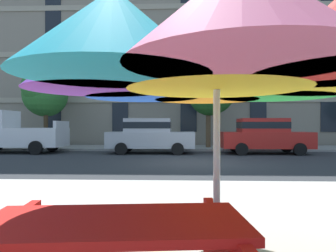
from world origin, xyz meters
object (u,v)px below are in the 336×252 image
Objects in this scene: pickup_white at (10,133)px; sedan_silver at (150,135)px; street_tree_left at (44,93)px; sedan_red at (264,135)px; street_tree_middle at (212,92)px; patio_umbrella at (217,57)px.

pickup_white is 7.30m from sedan_silver.
street_tree_left is at bearing 82.28° from pickup_white.
sedan_red is at bearing -13.24° from street_tree_left.
sedan_silver is 0.89× the size of street_tree_middle.
sedan_silver is 1.33× the size of patio_umbrella.
street_tree_left reaches higher than sedan_red.
sedan_red is at bearing 0.00° from sedan_silver.
street_tree_middle is (-2.33, 2.97, 2.51)m from sedan_red.
pickup_white is 13.07m from sedan_red.
street_tree_middle is 15.82m from patio_umbrella.
sedan_silver is 12.88m from patio_umbrella.
sedan_silver is at bearing -23.38° from street_tree_left.
street_tree_left is 10.34m from street_tree_middle.
sedan_red is (5.77, 0.00, 0.00)m from sedan_silver.
street_tree_left is 1.45× the size of patio_umbrella.
street_tree_middle reaches higher than sedan_silver.
patio_umbrella is at bearing -95.84° from street_tree_middle.
sedan_silver is at bearing -139.27° from street_tree_middle.
sedan_red is (13.07, -0.00, -0.08)m from pickup_white.
patio_umbrella is (8.74, -15.68, -1.46)m from street_tree_left.
sedan_red is 13.26m from street_tree_left.
street_tree_left is 0.97× the size of street_tree_middle.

